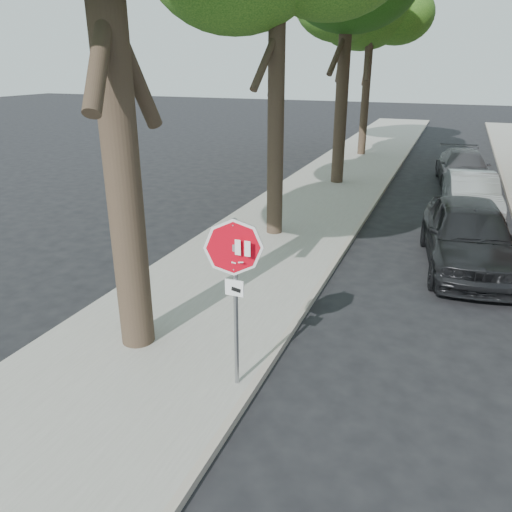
{
  "coord_description": "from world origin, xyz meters",
  "views": [
    {
      "loc": [
        1.91,
        -5.81,
        4.66
      ],
      "look_at": [
        -0.56,
        0.42,
        2.05
      ],
      "focal_mm": 35.0,
      "sensor_mm": 36.0,
      "label": 1
    }
  ],
  "objects_px": {
    "stop_sign": "(235,272)",
    "car_c": "(463,168)",
    "car_b": "(472,195)",
    "car_a": "(469,235)",
    "tree_far": "(372,5)"
  },
  "relations": [
    {
      "from": "stop_sign",
      "to": "car_c",
      "type": "distance_m",
      "value": 16.3
    },
    {
      "from": "car_b",
      "to": "car_c",
      "type": "height_order",
      "value": "car_b"
    },
    {
      "from": "stop_sign",
      "to": "car_a",
      "type": "height_order",
      "value": "stop_sign"
    },
    {
      "from": "stop_sign",
      "to": "tree_far",
      "type": "xyz_separation_m",
      "value": [
        -2.02,
        21.14,
        5.26
      ]
    },
    {
      "from": "tree_far",
      "to": "car_c",
      "type": "relative_size",
      "value": 2.02
    },
    {
      "from": "car_c",
      "to": "stop_sign",
      "type": "bearing_deg",
      "value": -107.64
    },
    {
      "from": "stop_sign",
      "to": "car_c",
      "type": "height_order",
      "value": "stop_sign"
    },
    {
      "from": "car_b",
      "to": "car_c",
      "type": "distance_m",
      "value": 4.67
    },
    {
      "from": "tree_far",
      "to": "car_b",
      "type": "relative_size",
      "value": 2.27
    },
    {
      "from": "car_a",
      "to": "car_b",
      "type": "height_order",
      "value": "car_a"
    },
    {
      "from": "stop_sign",
      "to": "tree_far",
      "type": "height_order",
      "value": "tree_far"
    },
    {
      "from": "car_b",
      "to": "car_c",
      "type": "bearing_deg",
      "value": 87.02
    },
    {
      "from": "car_b",
      "to": "car_c",
      "type": "relative_size",
      "value": 0.89
    },
    {
      "from": "car_b",
      "to": "tree_far",
      "type": "bearing_deg",
      "value": 111.99
    },
    {
      "from": "car_a",
      "to": "tree_far",
      "type": "bearing_deg",
      "value": 102.03
    }
  ]
}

